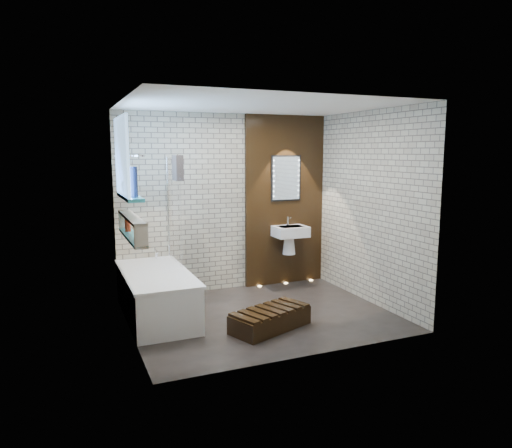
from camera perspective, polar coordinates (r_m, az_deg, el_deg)
name	(u,v)px	position (r m, az deg, el deg)	size (l,w,h in m)	color
ground	(261,315)	(6.14, 0.55, -10.87)	(3.20, 3.20, 0.00)	black
room_shell	(261,214)	(5.84, 0.57, 1.25)	(3.24, 3.20, 2.60)	gray
walnut_panel	(285,201)	(7.38, 3.46, 2.80)	(1.30, 0.06, 2.60)	black
clerestory_window	(123,165)	(5.71, -15.59, 6.82)	(0.18, 1.00, 0.94)	#7FADE0
display_niche	(132,227)	(5.58, -14.65, -0.41)	(0.14, 1.30, 0.26)	teal
bathtub	(156,294)	(6.12, -11.87, -8.25)	(0.79, 1.74, 0.70)	white
bath_screen	(174,210)	(6.41, -9.77, 1.62)	(0.01, 0.78, 1.40)	white
towel	(178,168)	(6.12, -9.36, 6.65)	(0.09, 0.24, 0.32)	black
shower_head	(139,156)	(6.34, -13.89, 7.94)	(0.18, 0.18, 0.02)	silver
washbasin	(290,235)	(7.27, 4.11, -1.36)	(0.50, 0.36, 0.58)	white
led_mirror	(286,178)	(7.32, 3.62, 5.49)	(0.50, 0.02, 0.70)	black
walnut_step	(270,320)	(5.67, 1.71, -11.40)	(0.97, 0.43, 0.21)	black
niche_bottles	(131,229)	(5.64, -14.71, -0.59)	(0.07, 0.82, 0.17)	maroon
sill_vases	(130,185)	(5.75, -14.83, 4.51)	(0.20, 0.52, 0.34)	white
floor_uplights	(286,283)	(7.56, 3.61, -7.07)	(0.96, 0.06, 0.01)	#FFD899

